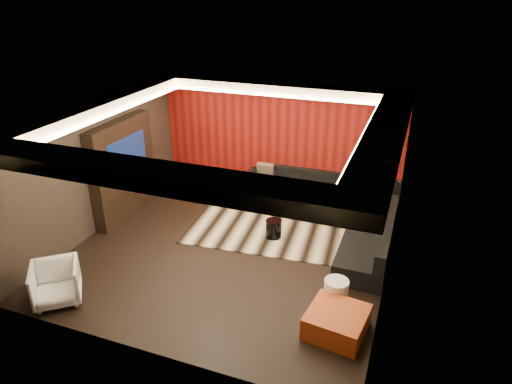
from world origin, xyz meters
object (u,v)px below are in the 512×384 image
at_px(coffee_table, 333,214).
at_px(drum_stool, 274,229).
at_px(armchair, 56,283).
at_px(sectional_sofa, 336,211).
at_px(orange_ottoman, 337,322).
at_px(white_side_table, 336,293).

bearing_deg(coffee_table, drum_stool, -129.18).
distance_m(coffee_table, armchair, 5.82).
bearing_deg(sectional_sofa, drum_stool, -133.39).
bearing_deg(orange_ottoman, drum_stool, 127.31).
xyz_separation_m(white_side_table, sectional_sofa, (-0.57, 2.89, 0.01)).
height_order(drum_stool, orange_ottoman, drum_stool).
bearing_deg(white_side_table, sectional_sofa, 101.05).
bearing_deg(drum_stool, sectional_sofa, 46.61).
distance_m(orange_ottoman, sectional_sofa, 3.57).
relative_size(drum_stool, orange_ottoman, 0.45).
height_order(drum_stool, sectional_sofa, sectional_sofa).
bearing_deg(coffee_table, white_side_table, -77.82).
distance_m(white_side_table, armchair, 4.63).
height_order(drum_stool, white_side_table, white_side_table).
xyz_separation_m(armchair, sectional_sofa, (3.83, 4.36, -0.08)).
relative_size(white_side_table, sectional_sofa, 0.14).
height_order(coffee_table, drum_stool, drum_stool).
bearing_deg(coffee_table, sectional_sofa, -48.00).
relative_size(coffee_table, sectional_sofa, 0.36).
relative_size(white_side_table, armchair, 0.66).
bearing_deg(armchair, orange_ottoman, -28.25).
bearing_deg(orange_ottoman, armchair, -169.25).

